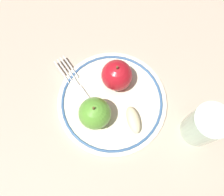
% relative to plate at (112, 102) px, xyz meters
% --- Properties ---
extents(ground_plane, '(2.00, 2.00, 0.00)m').
position_rel_plate_xyz_m(ground_plane, '(0.01, -0.02, -0.01)').
color(ground_plane, tan).
extents(plate, '(0.24, 0.24, 0.01)m').
position_rel_plate_xyz_m(plate, '(0.00, 0.00, 0.00)').
color(plate, beige).
rests_on(plate, ground_plane).
extents(apple_red_whole, '(0.07, 0.07, 0.07)m').
position_rel_plate_xyz_m(apple_red_whole, '(0.03, -0.04, 0.04)').
color(apple_red_whole, red).
rests_on(apple_red_whole, plate).
extents(apple_second_whole, '(0.07, 0.07, 0.07)m').
position_rel_plate_xyz_m(apple_second_whole, '(-0.01, 0.05, 0.04)').
color(apple_second_whole, '#5A9D33').
rests_on(apple_second_whole, plate).
extents(apple_slice_front, '(0.06, 0.05, 0.02)m').
position_rel_plate_xyz_m(apple_slice_front, '(-0.06, -0.00, 0.02)').
color(apple_slice_front, beige).
rests_on(apple_slice_front, plate).
extents(fork, '(0.18, 0.04, 0.00)m').
position_rel_plate_xyz_m(fork, '(0.06, 0.04, 0.01)').
color(fork, silver).
rests_on(fork, plate).
extents(drinking_glass, '(0.07, 0.07, 0.10)m').
position_rel_plate_xyz_m(drinking_glass, '(-0.16, -0.09, 0.04)').
color(drinking_glass, silver).
rests_on(drinking_glass, ground_plane).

